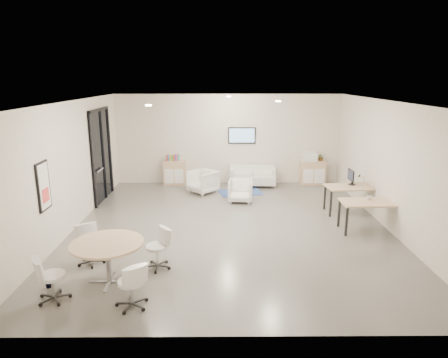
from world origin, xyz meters
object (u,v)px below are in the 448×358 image
loveseat (252,177)px  sideboard_left (174,173)px  armchair_right (240,190)px  round_table (107,247)px  desk_rear (353,189)px  armchair_left (202,180)px  sideboard_right (313,172)px  desk_front (371,205)px

loveseat → sideboard_left: bearing=179.9°
armchair_right → round_table: 5.75m
armchair_right → desk_rear: desk_rear is taller
armchair_right → desk_rear: (3.14, -1.09, 0.34)m
armchair_left → desk_rear: size_ratio=0.53×
armchair_right → desk_rear: size_ratio=0.47×
sideboard_right → round_table: size_ratio=0.65×
armchair_left → sideboard_right: bearing=60.6°
sideboard_left → desk_rear: sideboard_left is taller
armchair_right → desk_front: desk_front is taller
round_table → desk_front: bearing=23.7°
sideboard_left → desk_rear: size_ratio=0.55×
sideboard_left → loveseat: size_ratio=0.53×
sideboard_left → loveseat: (2.80, -0.18, -0.11)m
sideboard_right → round_table: bearing=-127.2°
armchair_left → armchair_right: (1.22, -1.00, -0.04)m
sideboard_right → armchair_right: bearing=-142.7°
armchair_left → desk_rear: 4.85m
loveseat → round_table: bearing=-111.4°
loveseat → armchair_left: armchair_left is taller
armchair_left → armchair_right: size_ratio=1.12×
sideboard_left → armchair_left: (1.06, -1.07, -0.02)m
desk_rear → round_table: bearing=-151.8°
sideboard_right → loveseat: sideboard_right is taller
armchair_right → desk_front: size_ratio=0.50×
desk_front → armchair_left: bearing=140.6°
sideboard_right → loveseat: (-2.18, -0.17, -0.11)m
loveseat → armchair_left: size_ratio=1.97×
sideboard_left → loveseat: sideboard_left is taller
loveseat → round_table: (-3.23, -6.96, 0.41)m
sideboard_right → armchair_left: 4.07m
sideboard_right → armchair_left: sideboard_right is taller
armchair_right → round_table: size_ratio=0.56×
sideboard_right → desk_rear: (0.43, -3.16, 0.28)m
armchair_right → desk_front: (3.13, -2.49, 0.32)m
desk_front → round_table: (-5.84, -2.57, 0.04)m
loveseat → desk_rear: desk_rear is taller
sideboard_left → sideboard_right: (4.99, -0.01, -0.00)m
desk_rear → armchair_right: bearing=154.8°
sideboard_left → armchair_left: sideboard_left is taller
armchair_left → desk_rear: (4.36, -2.09, 0.29)m
sideboard_left → desk_front: 7.09m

